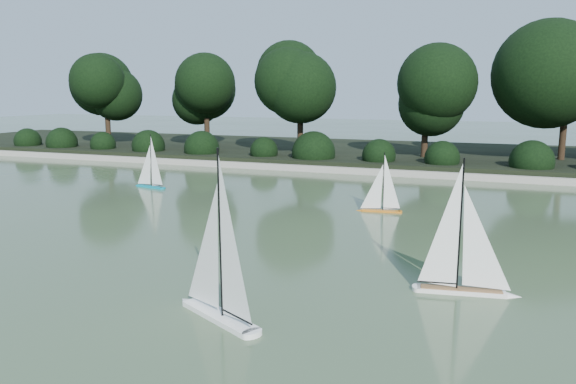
% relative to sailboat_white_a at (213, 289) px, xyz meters
% --- Properties ---
extents(ground, '(80.00, 80.00, 0.00)m').
position_rel_sailboat_white_a_xyz_m(ground, '(-0.50, 1.71, -0.30)').
color(ground, '#354529').
rests_on(ground, ground).
extents(pond_coping, '(40.00, 0.35, 0.18)m').
position_rel_sailboat_white_a_xyz_m(pond_coping, '(-0.50, 10.71, -0.21)').
color(pond_coping, gray).
rests_on(pond_coping, ground).
extents(far_bank, '(40.00, 8.00, 0.30)m').
position_rel_sailboat_white_a_xyz_m(far_bank, '(-0.50, 14.71, -0.15)').
color(far_bank, black).
rests_on(far_bank, ground).
extents(tree_line, '(26.31, 3.93, 4.39)m').
position_rel_sailboat_white_a_xyz_m(tree_line, '(0.73, 13.15, 2.34)').
color(tree_line, black).
rests_on(tree_line, ground).
extents(shrub_hedge, '(29.10, 1.10, 1.10)m').
position_rel_sailboat_white_a_xyz_m(shrub_hedge, '(-0.50, 11.61, 0.15)').
color(shrub_hedge, black).
rests_on(shrub_hedge, ground).
extents(sailboat_white_a, '(1.32, 0.84, 1.93)m').
position_rel_sailboat_white_a_xyz_m(sailboat_white_a, '(0.00, 0.00, 0.00)').
color(sailboat_white_a, white).
rests_on(sailboat_white_a, ground).
extents(sailboat_white_b, '(1.27, 0.39, 1.72)m').
position_rel_sailboat_white_a_xyz_m(sailboat_white_b, '(2.51, 1.66, -0.04)').
color(sailboat_white_b, white).
rests_on(sailboat_white_b, ground).
extents(sailboat_orange, '(0.93, 0.25, 1.26)m').
position_rel_sailboat_white_a_xyz_m(sailboat_orange, '(0.54, 5.81, -0.10)').
color(sailboat_orange, orange).
rests_on(sailboat_orange, ground).
extents(sailboat_teal, '(1.03, 0.37, 1.41)m').
position_rel_sailboat_white_a_xyz_m(sailboat_teal, '(-5.38, 6.63, -0.08)').
color(sailboat_teal, '#027E99').
rests_on(sailboat_teal, ground).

